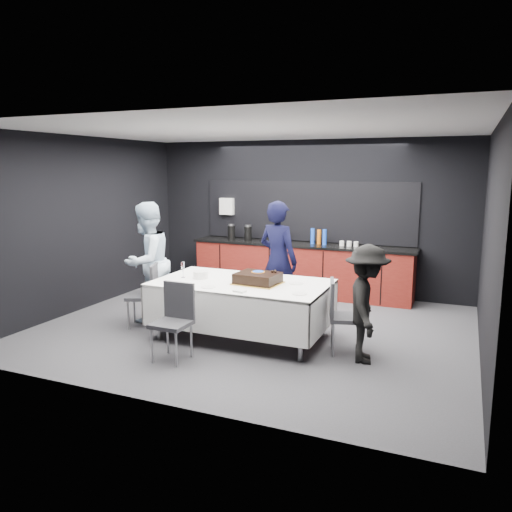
# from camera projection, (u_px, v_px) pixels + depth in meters

# --- Properties ---
(ground) EXTENTS (6.00, 6.00, 0.00)m
(ground) POSITION_uv_depth(u_px,v_px,m) (253.00, 328.00, 7.21)
(ground) COLOR #444449
(ground) RESTS_ON ground
(room_shell) EXTENTS (6.04, 5.04, 2.82)m
(room_shell) POSITION_uv_depth(u_px,v_px,m) (253.00, 200.00, 6.89)
(room_shell) COLOR white
(room_shell) RESTS_ON ground
(kitchenette) EXTENTS (4.10, 0.64, 2.05)m
(kitchenette) POSITION_uv_depth(u_px,v_px,m) (300.00, 265.00, 9.13)
(kitchenette) COLOR #5F140F
(kitchenette) RESTS_ON ground
(party_table) EXTENTS (2.32, 1.32, 0.78)m
(party_table) POSITION_uv_depth(u_px,v_px,m) (242.00, 292.00, 6.74)
(party_table) COLOR #99999E
(party_table) RESTS_ON ground
(cake_assembly) EXTENTS (0.62, 0.53, 0.18)m
(cake_assembly) POSITION_uv_depth(u_px,v_px,m) (258.00, 278.00, 6.59)
(cake_assembly) COLOR gold
(cake_assembly) RESTS_ON party_table
(plate_stack) EXTENTS (0.21, 0.21, 0.10)m
(plate_stack) POSITION_uv_depth(u_px,v_px,m) (201.00, 275.00, 6.92)
(plate_stack) COLOR white
(plate_stack) RESTS_ON party_table
(loose_plate_near) EXTENTS (0.19, 0.19, 0.01)m
(loose_plate_near) POSITION_uv_depth(u_px,v_px,m) (209.00, 287.00, 6.40)
(loose_plate_near) COLOR white
(loose_plate_near) RESTS_ON party_table
(loose_plate_right_a) EXTENTS (0.19, 0.19, 0.01)m
(loose_plate_right_a) POSITION_uv_depth(u_px,v_px,m) (296.00, 283.00, 6.60)
(loose_plate_right_a) COLOR white
(loose_plate_right_a) RESTS_ON party_table
(loose_plate_right_b) EXTENTS (0.18, 0.18, 0.01)m
(loose_plate_right_b) POSITION_uv_depth(u_px,v_px,m) (299.00, 294.00, 6.05)
(loose_plate_right_b) COLOR white
(loose_plate_right_b) RESTS_ON party_table
(loose_plate_far) EXTENTS (0.20, 0.20, 0.01)m
(loose_plate_far) POSITION_uv_depth(u_px,v_px,m) (250.00, 277.00, 7.01)
(loose_plate_far) COLOR white
(loose_plate_far) RESTS_ON party_table
(fork_pile) EXTENTS (0.17, 0.13, 0.02)m
(fork_pile) POSITION_uv_depth(u_px,v_px,m) (240.00, 291.00, 6.15)
(fork_pile) COLOR white
(fork_pile) RESTS_ON party_table
(champagne_flute) EXTENTS (0.06, 0.06, 0.22)m
(champagne_flute) POSITION_uv_depth(u_px,v_px,m) (183.00, 266.00, 6.93)
(champagne_flute) COLOR white
(champagne_flute) RESTS_ON party_table
(chair_left) EXTENTS (0.55, 0.55, 0.92)m
(chair_left) POSITION_uv_depth(u_px,v_px,m) (148.00, 291.00, 7.23)
(chair_left) COLOR #323338
(chair_left) RESTS_ON ground
(chair_right) EXTENTS (0.52, 0.52, 0.92)m
(chair_right) POSITION_uv_depth(u_px,v_px,m) (341.00, 311.00, 6.20)
(chair_right) COLOR #323338
(chair_right) RESTS_ON ground
(chair_near) EXTENTS (0.42, 0.42, 0.92)m
(chair_near) POSITION_uv_depth(u_px,v_px,m) (175.00, 316.00, 6.01)
(chair_near) COLOR #323338
(chair_near) RESTS_ON ground
(person_center) EXTENTS (0.76, 0.61, 1.81)m
(person_center) POSITION_uv_depth(u_px,v_px,m) (278.00, 261.00, 7.56)
(person_center) COLOR black
(person_center) RESTS_ON ground
(person_left) EXTENTS (0.73, 0.91, 1.79)m
(person_left) POSITION_uv_depth(u_px,v_px,m) (147.00, 262.00, 7.50)
(person_left) COLOR #C6E0F8
(person_left) RESTS_ON ground
(person_right) EXTENTS (0.70, 1.00, 1.41)m
(person_right) POSITION_uv_depth(u_px,v_px,m) (367.00, 304.00, 5.88)
(person_right) COLOR black
(person_right) RESTS_ON ground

